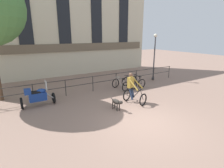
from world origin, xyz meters
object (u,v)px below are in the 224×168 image
street_lamp (154,54)px  dog (117,102)px  cyclist_with_bike (133,90)px  parked_bicycle_near_lamp (120,84)px  parked_bicycle_mid_left (129,83)px  parked_bicycle_mid_right (137,82)px  parked_motorcycle (37,96)px

street_lamp → dog: bearing=-148.9°
cyclist_with_bike → parked_bicycle_near_lamp: bearing=55.1°
parked_bicycle_mid_left → parked_bicycle_mid_right: same height
cyclist_with_bike → parked_motorcycle: size_ratio=0.97×
parked_bicycle_mid_right → street_lamp: bearing=-158.2°
parked_bicycle_mid_left → street_lamp: street_lamp is taller
parked_motorcycle → street_lamp: (9.44, 1.05, 1.59)m
dog → parked_bicycle_mid_left: bearing=38.1°
street_lamp → parked_bicycle_mid_left: bearing=-164.7°
cyclist_with_bike → street_lamp: 5.96m
parked_bicycle_mid_left → parked_motorcycle: bearing=10.0°
parked_bicycle_mid_left → parked_bicycle_mid_right: size_ratio=1.05×
cyclist_with_bike → parked_bicycle_mid_right: (2.31, 2.41, -0.41)m
parked_bicycle_mid_left → parked_bicycle_near_lamp: bearing=8.4°
cyclist_with_bike → parked_bicycle_near_lamp: (0.80, 2.41, -0.41)m
cyclist_with_bike → parked_motorcycle: cyclist_with_bike is taller
parked_bicycle_mid_right → street_lamp: size_ratio=0.30×
parked_bicycle_mid_right → cyclist_with_bike: bearing=48.3°
dog → parked_bicycle_mid_right: bearing=31.5°
parked_bicycle_near_lamp → parked_motorcycle: bearing=-6.7°
parked_bicycle_near_lamp → parked_bicycle_mid_left: 0.75m
cyclist_with_bike → parked_bicycle_near_lamp: size_ratio=1.42×
parked_motorcycle → parked_bicycle_mid_left: (6.22, 0.17, -0.20)m
parked_bicycle_near_lamp → parked_bicycle_mid_right: same height
cyclist_with_bike → parked_bicycle_mid_right: bearing=29.7°
dog → parked_motorcycle: parked_motorcycle is taller
street_lamp → parked_bicycle_mid_right: bearing=-160.4°
dog → street_lamp: (6.11, 3.69, 1.73)m
dog → parked_bicycle_near_lamp: bearing=46.7°
parked_bicycle_mid_left → street_lamp: bearing=-156.3°
parked_bicycle_near_lamp → cyclist_with_bike: bearing=63.0°
parked_bicycle_mid_right → street_lamp: (2.46, 0.88, 1.80)m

